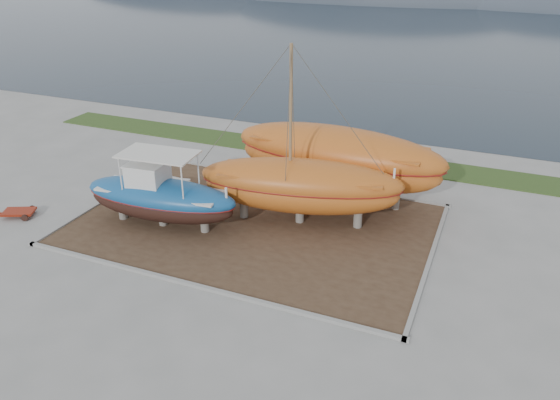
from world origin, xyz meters
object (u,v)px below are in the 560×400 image
at_px(white_dinghy, 157,189).
at_px(orange_bare_hull, 337,164).
at_px(blue_caique, 160,190).
at_px(orange_sailboat, 301,139).
at_px(red_trailer, 19,214).

xyz_separation_m(white_dinghy, orange_bare_hull, (9.26, 4.36, 1.33)).
distance_m(blue_caique, white_dinghy, 3.42).
bearing_deg(orange_sailboat, blue_caique, -166.39).
distance_m(orange_bare_hull, red_trailer, 17.59).
bearing_deg(white_dinghy, orange_sailboat, -6.89).
bearing_deg(white_dinghy, red_trailer, -152.78).
bearing_deg(orange_sailboat, white_dinghy, 172.46).
bearing_deg(white_dinghy, orange_bare_hull, 14.01).
xyz_separation_m(blue_caique, orange_bare_hull, (7.25, 6.80, 0.03)).
relative_size(blue_caique, white_dinghy, 1.80).
bearing_deg(blue_caique, orange_sailboat, 20.36).
height_order(orange_sailboat, orange_bare_hull, orange_sailboat).
height_order(orange_sailboat, red_trailer, orange_sailboat).
relative_size(white_dinghy, orange_sailboat, 0.44).
relative_size(blue_caique, orange_sailboat, 0.79).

